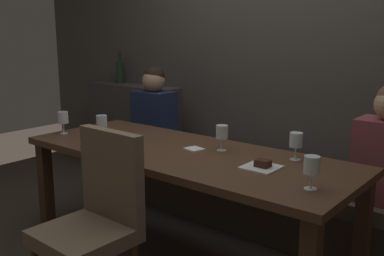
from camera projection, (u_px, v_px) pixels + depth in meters
name	position (u px, v px, depth m)	size (l,w,h in m)	color
back_wall_tiled	(281.00, 29.00, 3.60)	(6.00, 0.12, 3.00)	#423D38
back_counter	(134.00, 131.00, 4.63)	(1.10, 0.28, 0.95)	#38342F
dining_table	(184.00, 164.00, 2.85)	(2.20, 0.84, 0.74)	#412B1C
banquette_bench	(242.00, 196.00, 3.47)	(2.50, 0.44, 0.45)	#40352A
chair_near_side	(96.00, 213.00, 2.32)	(0.45, 0.45, 0.98)	#4C3321
diner_redhead	(154.00, 110.00, 3.97)	(0.36, 0.24, 0.73)	#192342
wine_bottle_dark_red	(120.00, 72.00, 4.65)	(0.08, 0.08, 0.33)	black
wine_glass_end_left	(222.00, 133.00, 2.81)	(0.08, 0.08, 0.16)	silver
wine_glass_center_front	(296.00, 141.00, 2.61)	(0.08, 0.08, 0.16)	silver
wine_glass_near_left	(312.00, 167.00, 2.12)	(0.08, 0.08, 0.16)	silver
wine_glass_center_back	(102.00, 123.00, 3.14)	(0.08, 0.08, 0.16)	silver
wine_glass_far_left	(63.00, 118.00, 3.29)	(0.08, 0.08, 0.16)	silver
dessert_plate	(262.00, 166.00, 2.47)	(0.19, 0.19, 0.05)	white
folded_napkin	(194.00, 149.00, 2.86)	(0.11, 0.10, 0.01)	silver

